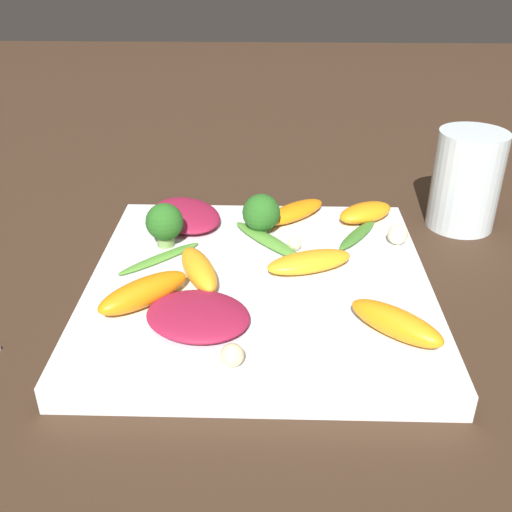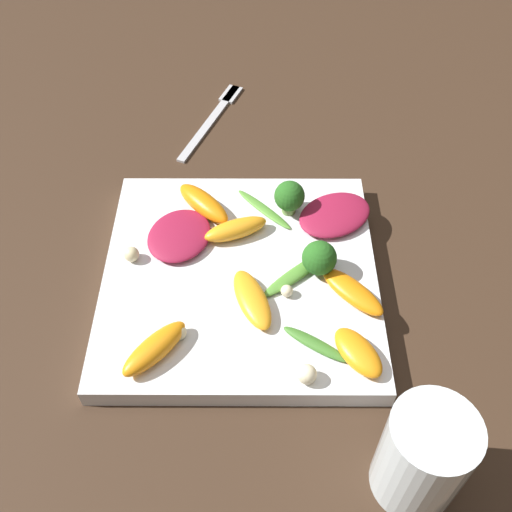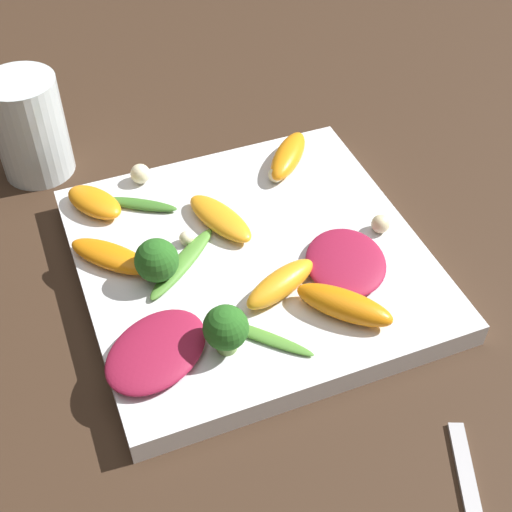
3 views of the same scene
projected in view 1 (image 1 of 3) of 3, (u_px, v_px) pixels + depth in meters
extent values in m
plane|color=#382619|center=(259.00, 298.00, 0.51)|extent=(2.40, 2.40, 0.00)
cube|color=white|center=(259.00, 288.00, 0.51)|extent=(0.28, 0.28, 0.02)
cylinder|color=silver|center=(466.00, 180.00, 0.61)|extent=(0.07, 0.07, 0.10)
ellipsoid|color=maroon|center=(198.00, 316.00, 0.44)|extent=(0.10, 0.09, 0.01)
ellipsoid|color=maroon|center=(186.00, 215.00, 0.59)|extent=(0.10, 0.11, 0.01)
ellipsoid|color=orange|center=(199.00, 269.00, 0.49)|extent=(0.05, 0.07, 0.02)
ellipsoid|color=orange|center=(365.00, 212.00, 0.59)|extent=(0.07, 0.06, 0.02)
ellipsoid|color=orange|center=(144.00, 292.00, 0.46)|extent=(0.07, 0.07, 0.02)
ellipsoid|color=orange|center=(309.00, 262.00, 0.51)|extent=(0.08, 0.05, 0.02)
ellipsoid|color=orange|center=(294.00, 212.00, 0.60)|extent=(0.07, 0.07, 0.01)
ellipsoid|color=orange|center=(396.00, 323.00, 0.43)|extent=(0.07, 0.07, 0.02)
cylinder|color=#84AD5B|center=(266.00, 227.00, 0.57)|extent=(0.01, 0.01, 0.01)
sphere|color=#26601E|center=(266.00, 213.00, 0.56)|extent=(0.04, 0.04, 0.04)
cylinder|color=#7A9E51|center=(166.00, 238.00, 0.55)|extent=(0.02, 0.02, 0.01)
sphere|color=#26601E|center=(164.00, 222.00, 0.54)|extent=(0.03, 0.03, 0.03)
ellipsoid|color=#518E33|center=(160.00, 258.00, 0.53)|extent=(0.07, 0.07, 0.00)
ellipsoid|color=#518E33|center=(267.00, 240.00, 0.55)|extent=(0.07, 0.08, 0.01)
ellipsoid|color=#3D7528|center=(358.00, 235.00, 0.56)|extent=(0.05, 0.07, 0.01)
sphere|color=beige|center=(232.00, 355.00, 0.40)|extent=(0.02, 0.02, 0.02)
sphere|color=beige|center=(294.00, 244.00, 0.54)|extent=(0.01, 0.01, 0.01)
sphere|color=beige|center=(398.00, 235.00, 0.55)|extent=(0.02, 0.02, 0.02)
sphere|color=beige|center=(365.00, 309.00, 0.45)|extent=(0.01, 0.01, 0.01)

